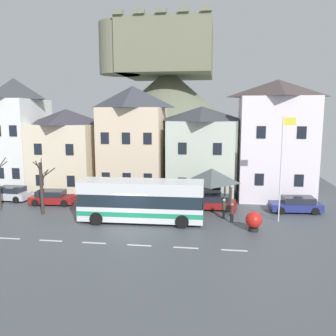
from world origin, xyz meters
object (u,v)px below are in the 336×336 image
townhouse_00 (17,135)px  pedestrian_01 (224,207)px  pedestrian_00 (232,211)px  harbour_buoy (254,220)px  flagpole (282,163)px  townhouse_04 (276,140)px  hilltop_castle (168,113)px  bare_tree_01 (42,186)px  parked_car_03 (214,202)px  townhouse_01 (68,151)px  bus_shelter (212,176)px  transit_bus (142,201)px  public_bench (201,199)px  parked_car_00 (296,205)px  townhouse_03 (201,151)px  parked_car_02 (53,197)px  townhouse_02 (133,141)px

townhouse_00 → pedestrian_01: (22.46, -8.08, -5.13)m
pedestrian_00 → harbour_buoy: bearing=-50.4°
flagpole → townhouse_04: bearing=84.9°
hilltop_castle → bare_tree_01: bearing=-102.0°
pedestrian_00 → flagpole: bearing=13.1°
parked_car_03 → bare_tree_01: 14.68m
townhouse_01 → bus_shelter: bearing=-19.9°
townhouse_00 → pedestrian_01: 24.42m
townhouse_01 → transit_bus: size_ratio=0.91×
townhouse_01 → flagpole: bearing=-21.7°
townhouse_01 → public_bench: townhouse_01 is taller
pedestrian_00 → flagpole: size_ratio=0.19×
parked_car_03 → public_bench: 2.15m
townhouse_01 → public_bench: bearing=-14.3°
transit_bus → harbour_buoy: size_ratio=6.75×
townhouse_00 → parked_car_00: size_ratio=2.78×
parked_car_03 → bare_tree_01: bearing=13.4°
transit_bus → parked_car_03: size_ratio=2.40×
townhouse_03 → bare_tree_01: townhouse_03 is taller
flagpole → public_bench: bearing=144.0°
parked_car_00 → pedestrian_01: 6.68m
townhouse_04 → parked_car_02: 21.99m
townhouse_02 → transit_bus: 10.68m
townhouse_00 → bare_tree_01: size_ratio=2.51×
townhouse_02 → public_bench: bearing=-24.8°
bus_shelter → public_bench: bus_shelter is taller
pedestrian_00 → bus_shelter: bearing=115.1°
public_bench → harbour_buoy: (4.12, -7.25, 0.32)m
hilltop_castle → bus_shelter: size_ratio=9.84×
transit_bus → bus_shelter: bearing=37.3°
townhouse_02 → bare_tree_01: size_ratio=2.30×
parked_car_00 → parked_car_02: parked_car_00 is taller
townhouse_03 → harbour_buoy: 12.49m
bare_tree_01 → flagpole: bearing=2.1°
parked_car_02 → pedestrian_00: bearing=-15.9°
townhouse_02 → harbour_buoy: size_ratio=7.79×
townhouse_01 → townhouse_03: 14.36m
townhouse_00 → transit_bus: 19.50m
townhouse_04 → parked_car_02: bearing=-165.5°
townhouse_00 → harbour_buoy: 27.43m
townhouse_00 → bare_tree_01: 12.40m
townhouse_02 → transit_bus: townhouse_02 is taller
transit_bus → parked_car_03: (5.51, 4.40, -1.01)m
hilltop_castle → bare_tree_01: size_ratio=7.47×
pedestrian_01 → townhouse_00: bearing=160.2°
transit_bus → flagpole: 11.16m
townhouse_01 → parked_car_02: townhouse_01 is taller
transit_bus → bare_tree_01: 8.70m
townhouse_03 → hilltop_castle: bearing=107.3°
transit_bus → bare_tree_01: (-8.63, 0.86, 0.74)m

